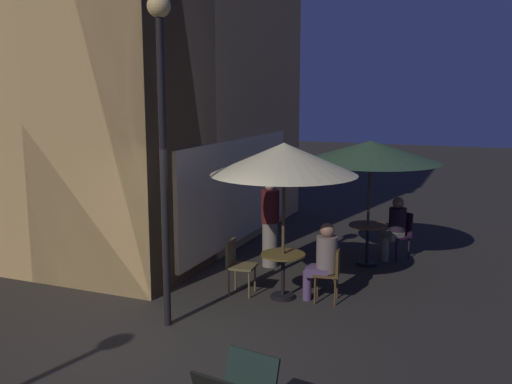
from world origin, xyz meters
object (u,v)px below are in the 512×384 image
object	(u,v)px
cafe_chair_2	(400,231)
patron_seated_1	(395,224)
cafe_table_0	(283,266)
patio_umbrella_1	(370,152)
cafe_chair_1	(237,261)
patio_umbrella_0	(284,159)
patron_standing_2	(270,223)
street_lamp_near_corner	(162,109)
cafe_chair_0	(332,270)
cafe_table_1	(367,236)
patron_seated_0	(323,257)

from	to	relation	value
cafe_chair_2	patron_seated_1	size ratio (longest dim) A/B	0.75
cafe_table_0	patio_umbrella_1	bearing A→B (deg)	-21.32
cafe_chair_1	cafe_chair_2	world-z (taller)	cafe_chair_2
patio_umbrella_0	patron_seated_1	bearing A→B (deg)	-24.55
patron_standing_2	cafe_chair_1	bearing A→B (deg)	65.77
patio_umbrella_1	patron_seated_1	size ratio (longest dim) A/B	2.09
patio_umbrella_0	patron_standing_2	bearing A→B (deg)	27.75
street_lamp_near_corner	patio_umbrella_0	distance (m)	2.15
cafe_chair_0	cafe_chair_1	distance (m)	1.54
street_lamp_near_corner	cafe_chair_1	xyz separation A→B (m)	(1.54, -0.39, -2.50)
patio_umbrella_0	patron_seated_1	world-z (taller)	patio_umbrella_0
cafe_chair_0	cafe_table_1	bearing A→B (deg)	-102.28
patio_umbrella_1	cafe_chair_1	world-z (taller)	patio_umbrella_1
cafe_chair_0	patron_seated_0	xyz separation A→B (m)	(-0.02, 0.13, 0.19)
cafe_chair_0	patron_standing_2	size ratio (longest dim) A/B	0.52
patio_umbrella_1	cafe_chair_1	size ratio (longest dim) A/B	2.91
cafe_table_1	street_lamp_near_corner	bearing A→B (deg)	152.38
cafe_table_1	patio_umbrella_0	bearing A→B (deg)	158.68
patio_umbrella_1	cafe_chair_2	bearing A→B (deg)	-35.34
patron_seated_0	patron_seated_1	distance (m)	2.85
patio_umbrella_1	street_lamp_near_corner	bearing A→B (deg)	152.38
cafe_table_0	cafe_chair_1	xyz separation A→B (m)	(-0.08, 0.77, 0.01)
cafe_chair_1	cafe_chair_2	distance (m)	3.75
cafe_table_1	patron_seated_0	world-z (taller)	patron_seated_0
patron_seated_0	patron_standing_2	distance (m)	2.01
cafe_chair_2	patron_seated_1	distance (m)	0.21
cafe_chair_0	cafe_table_0	bearing A→B (deg)	0.00
cafe_table_1	cafe_chair_2	size ratio (longest dim) A/B	0.86
street_lamp_near_corner	cafe_table_0	bearing A→B (deg)	-35.33
cafe_chair_2	patron_standing_2	size ratio (longest dim) A/B	0.55
cafe_chair_0	street_lamp_near_corner	bearing A→B (deg)	33.37
cafe_table_0	cafe_chair_2	size ratio (longest dim) A/B	0.80
cafe_chair_1	patron_standing_2	size ratio (longest dim) A/B	0.53
street_lamp_near_corner	patio_umbrella_0	world-z (taller)	street_lamp_near_corner
cafe_table_0	patron_seated_0	bearing A→B (deg)	-81.00
patron_seated_1	cafe_table_1	bearing A→B (deg)	0.00
cafe_chair_1	patron_seated_1	xyz separation A→B (m)	(2.95, -2.07, 0.16)
cafe_chair_1	patron_seated_0	size ratio (longest dim) A/B	0.70
cafe_table_1	patron_standing_2	size ratio (longest dim) A/B	0.47
cafe_chair_0	patron_seated_0	bearing A→B (deg)	0.00
cafe_chair_1	patron_standing_2	distance (m)	1.62
cafe_table_0	patron_standing_2	bearing A→B (deg)	27.75
cafe_table_0	patio_umbrella_1	xyz separation A→B (m)	(2.27, -0.89, 1.64)
patio_umbrella_1	cafe_chair_1	bearing A→B (deg)	144.90
cafe_table_0	patron_seated_1	size ratio (longest dim) A/B	0.60
cafe_table_1	patio_umbrella_1	world-z (taller)	patio_umbrella_1
cafe_table_1	patron_seated_0	xyz separation A→B (m)	(-2.17, 0.26, 0.15)
patio_umbrella_1	cafe_chair_2	world-z (taller)	patio_umbrella_1
street_lamp_near_corner	cafe_table_1	bearing A→B (deg)	-27.62
cafe_table_1	cafe_chair_1	distance (m)	2.87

